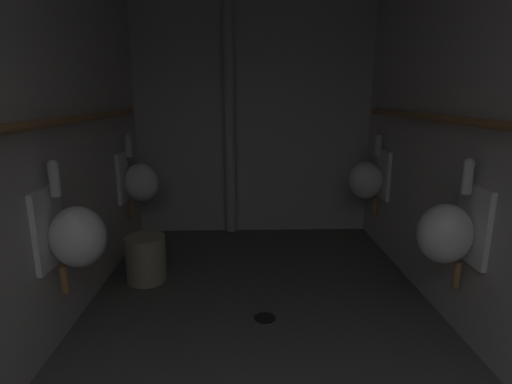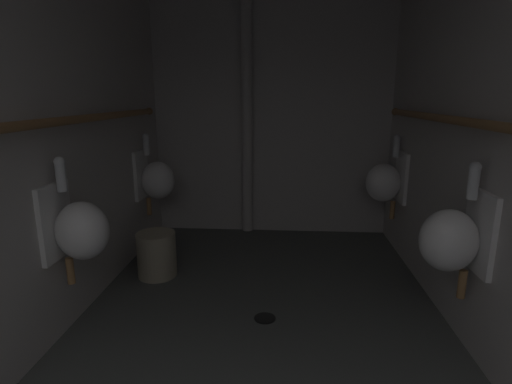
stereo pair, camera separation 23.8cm
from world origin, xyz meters
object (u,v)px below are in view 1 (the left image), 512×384
object	(u,v)px
urinal_right_far	(369,179)
waste_bin	(146,259)
urinal_left_far	(139,181)
urinal_right_mid	(449,232)
floor_drain	(265,318)
urinal_left_mid	(74,235)
standpipe_back_wall	(229,119)

from	to	relation	value
urinal_right_far	waste_bin	size ratio (longest dim) A/B	2.12
urinal_right_far	waste_bin	xyz separation A→B (m)	(-1.89, -0.64, -0.48)
urinal_right_far	urinal_left_far	bearing A→B (deg)	-178.98
urinal_right_mid	urinal_right_far	world-z (taller)	same
floor_drain	waste_bin	bearing A→B (deg)	146.83
floor_drain	waste_bin	distance (m)	1.07
urinal_left_far	urinal_right_mid	size ratio (longest dim) A/B	1.00
urinal_left_mid	waste_bin	distance (m)	0.95
urinal_right_mid	urinal_right_far	distance (m)	1.46
waste_bin	floor_drain	bearing A→B (deg)	-33.17
standpipe_back_wall	waste_bin	xyz separation A→B (m)	(-0.62, -1.09, -1.00)
standpipe_back_wall	waste_bin	bearing A→B (deg)	-119.66
floor_drain	urinal_right_far	bearing A→B (deg)	50.37
urinal_right_far	urinal_right_mid	bearing A→B (deg)	-90.00
urinal_right_far	standpipe_back_wall	distance (m)	1.45
urinal_left_far	floor_drain	xyz separation A→B (m)	(1.06, -1.18, -0.66)
urinal_left_far	urinal_left_mid	bearing A→B (deg)	-90.00
urinal_left_mid	floor_drain	bearing A→B (deg)	11.87
urinal_left_mid	standpipe_back_wall	size ratio (longest dim) A/B	0.33
urinal_right_mid	floor_drain	xyz separation A→B (m)	(-1.01, 0.24, -0.66)
urinal_left_mid	waste_bin	size ratio (longest dim) A/B	2.12
standpipe_back_wall	waste_bin	world-z (taller)	standpipe_back_wall
urinal_right_far	floor_drain	distance (m)	1.71
urinal_left_far	urinal_right_mid	bearing A→B (deg)	-34.50
urinal_right_far	waste_bin	distance (m)	2.06
floor_drain	urinal_right_mid	bearing A→B (deg)	-13.36
waste_bin	urinal_right_far	bearing A→B (deg)	18.66
urinal_left_mid	waste_bin	world-z (taller)	urinal_left_mid
floor_drain	waste_bin	world-z (taller)	waste_bin
urinal_left_far	waste_bin	world-z (taller)	urinal_left_far
urinal_right_far	floor_drain	xyz separation A→B (m)	(-1.01, -1.22, -0.66)
urinal_left_mid	urinal_right_far	size ratio (longest dim) A/B	1.00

